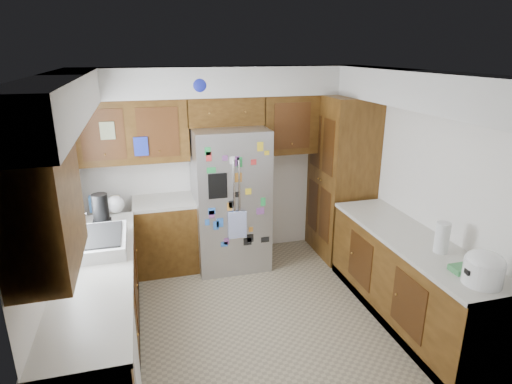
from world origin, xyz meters
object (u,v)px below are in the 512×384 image
at_px(fridge, 230,199).
at_px(rice_cooker, 484,267).
at_px(pantry, 341,178).
at_px(paper_towel, 442,237).

height_order(fridge, rice_cooker, fridge).
distance_m(pantry, fridge, 1.51).
bearing_deg(rice_cooker, pantry, 89.99).
bearing_deg(paper_towel, rice_cooker, -95.07).
height_order(pantry, rice_cooker, pantry).
distance_m(pantry, paper_towel, 1.97).
bearing_deg(rice_cooker, fridge, 120.13).
xyz_separation_m(rice_cooker, paper_towel, (0.05, 0.56, 0.00)).
bearing_deg(paper_towel, fridge, 127.50).
xyz_separation_m(pantry, fridge, (-1.50, 0.05, -0.17)).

